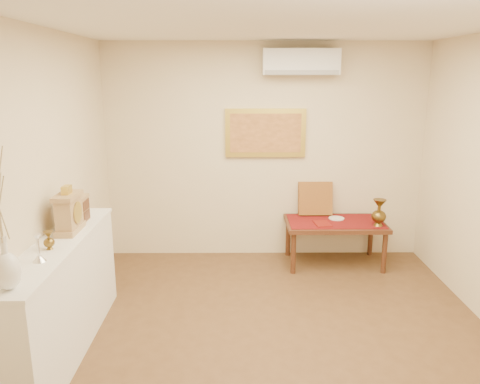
{
  "coord_description": "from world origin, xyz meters",
  "views": [
    {
      "loc": [
        -0.37,
        -3.59,
        2.3
      ],
      "look_at": [
        -0.33,
        1.15,
        1.11
      ],
      "focal_mm": 35.0,
      "sensor_mm": 36.0,
      "label": 1
    }
  ],
  "objects_px": {
    "brass_urn_tall": "(379,210)",
    "display_ledge": "(62,298)",
    "low_table": "(335,227)",
    "wooden_chest": "(78,209)",
    "mantel_clock": "(69,212)",
    "white_vase": "(1,222)"
  },
  "relations": [
    {
      "from": "white_vase",
      "to": "mantel_clock",
      "type": "height_order",
      "value": "white_vase"
    },
    {
      "from": "white_vase",
      "to": "wooden_chest",
      "type": "distance_m",
      "value": 1.45
    },
    {
      "from": "wooden_chest",
      "to": "low_table",
      "type": "xyz_separation_m",
      "value": [
        2.67,
        1.32,
        -0.62
      ]
    },
    {
      "from": "white_vase",
      "to": "display_ledge",
      "type": "bearing_deg",
      "value": 91.13
    },
    {
      "from": "display_ledge",
      "to": "low_table",
      "type": "height_order",
      "value": "display_ledge"
    },
    {
      "from": "mantel_clock",
      "to": "wooden_chest",
      "type": "relative_size",
      "value": 1.68
    },
    {
      "from": "display_ledge",
      "to": "wooden_chest",
      "type": "relative_size",
      "value": 8.28
    },
    {
      "from": "brass_urn_tall",
      "to": "mantel_clock",
      "type": "height_order",
      "value": "mantel_clock"
    },
    {
      "from": "brass_urn_tall",
      "to": "low_table",
      "type": "xyz_separation_m",
      "value": [
        -0.47,
        0.18,
        -0.27
      ]
    },
    {
      "from": "brass_urn_tall",
      "to": "mantel_clock",
      "type": "relative_size",
      "value": 0.96
    },
    {
      "from": "white_vase",
      "to": "low_table",
      "type": "xyz_separation_m",
      "value": [
        2.66,
        2.73,
        -0.94
      ]
    },
    {
      "from": "mantel_clock",
      "to": "low_table",
      "type": "distance_m",
      "value": 3.17
    },
    {
      "from": "display_ledge",
      "to": "brass_urn_tall",
      "type": "bearing_deg",
      "value": 28.35
    },
    {
      "from": "wooden_chest",
      "to": "low_table",
      "type": "height_order",
      "value": "wooden_chest"
    },
    {
      "from": "brass_urn_tall",
      "to": "wooden_chest",
      "type": "distance_m",
      "value": 3.37
    },
    {
      "from": "brass_urn_tall",
      "to": "display_ledge",
      "type": "xyz_separation_m",
      "value": [
        -3.15,
        -1.7,
        -0.26
      ]
    },
    {
      "from": "white_vase",
      "to": "brass_urn_tall",
      "type": "xyz_separation_m",
      "value": [
        3.13,
        2.55,
        -0.67
      ]
    },
    {
      "from": "white_vase",
      "to": "brass_urn_tall",
      "type": "height_order",
      "value": "white_vase"
    },
    {
      "from": "mantel_clock",
      "to": "wooden_chest",
      "type": "xyz_separation_m",
      "value": [
        -0.02,
        0.29,
        -0.05
      ]
    },
    {
      "from": "display_ledge",
      "to": "mantel_clock",
      "type": "xyz_separation_m",
      "value": [
        0.02,
        0.27,
        0.66
      ]
    },
    {
      "from": "white_vase",
      "to": "brass_urn_tall",
      "type": "relative_size",
      "value": 2.28
    },
    {
      "from": "white_vase",
      "to": "brass_urn_tall",
      "type": "bearing_deg",
      "value": 39.15
    }
  ]
}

